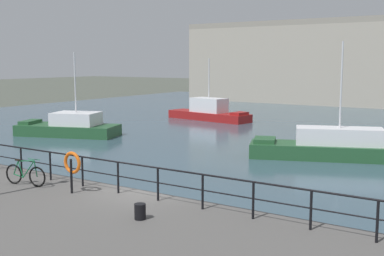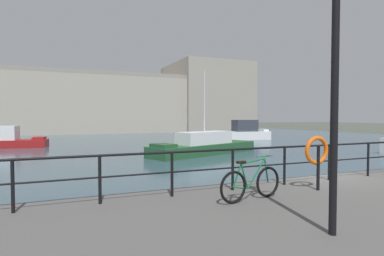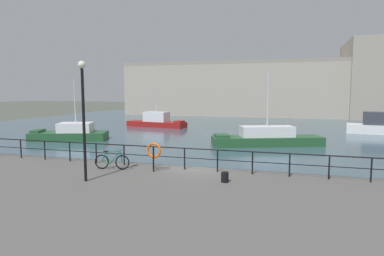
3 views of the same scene
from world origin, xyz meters
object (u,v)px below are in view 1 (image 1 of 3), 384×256
mooring_bollard (140,212)px  life_ring_stand (72,164)px  moored_small_launch (338,147)px  moored_blue_motorboat (70,127)px  moored_white_yacht (209,112)px  parked_bicycle (25,175)px

mooring_bollard → life_ring_stand: 3.83m
mooring_bollard → life_ring_stand: bearing=165.5°
moored_small_launch → mooring_bollard: 16.63m
moored_blue_motorboat → moored_white_yacht: 14.26m
moored_white_yacht → moored_small_launch: bearing=-28.2°
moored_white_yacht → parked_bicycle: bearing=-62.5°
moored_blue_motorboat → life_ring_stand: bearing=117.8°
parked_bicycle → mooring_bollard: size_ratio=3.99×
moored_small_launch → mooring_bollard: bearing=67.0°
moored_white_yacht → parked_bicycle: moored_white_yacht is taller
moored_small_launch → parked_bicycle: 17.09m
mooring_bollard → life_ring_stand: size_ratio=0.31×
moored_blue_motorboat → parked_bicycle: (12.65, -13.81, 0.73)m
moored_blue_motorboat → parked_bicycle: bearing=112.9°
parked_bicycle → life_ring_stand: life_ring_stand is taller
parked_bicycle → moored_blue_motorboat: bearing=122.9°
moored_blue_motorboat → moored_white_yacht: moored_blue_motorboat is taller
moored_blue_motorboat → mooring_bollard: moored_blue_motorboat is taller
moored_blue_motorboat → moored_small_launch: moored_small_launch is taller
mooring_bollard → moored_white_yacht: bearing=117.9°
parked_bicycle → life_ring_stand: size_ratio=1.26×
moored_blue_motorboat → moored_small_launch: bearing=166.7°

